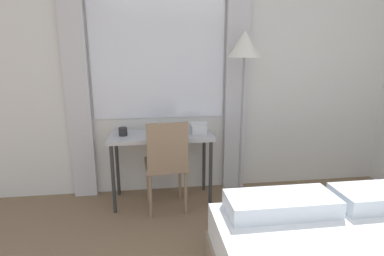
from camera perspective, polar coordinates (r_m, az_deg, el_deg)
wall_back_with_window at (r=3.30m, az=-0.68°, el=10.82°), size 5.59×0.13×2.70m
desk at (r=3.09m, az=-5.85°, el=-2.51°), size 1.04×0.47×0.74m
desk_chair at (r=2.91m, az=-4.90°, el=-6.14°), size 0.43×0.43×0.93m
standing_lamp at (r=3.06m, az=9.90°, el=12.75°), size 0.32×0.32×1.75m
telephone at (r=3.07m, az=1.24°, el=-0.02°), size 0.17×0.17×0.11m
book at (r=3.03m, az=-4.05°, el=-0.97°), size 0.25×0.17×0.02m
mug at (r=3.05m, az=-13.02°, el=-0.66°), size 0.09×0.09×0.08m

